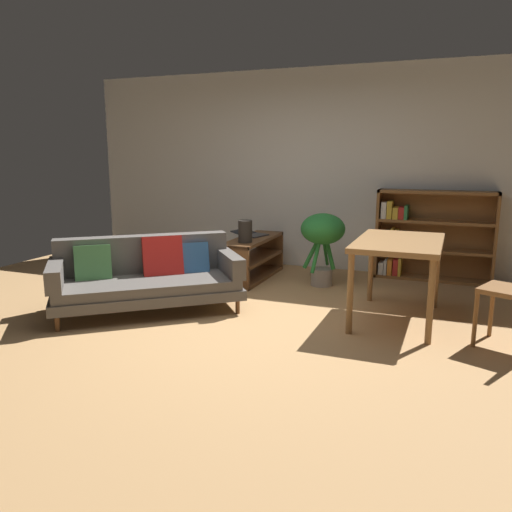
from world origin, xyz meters
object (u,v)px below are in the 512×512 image
media_console (253,258)px  desk_speaker (245,231)px  open_laptop (251,234)px  bookshelf (426,236)px  potted_floor_plant (323,235)px  dining_table (399,249)px  fabric_couch (146,275)px

media_console → desk_speaker: bearing=-83.6°
open_laptop → bookshelf: (2.14, 0.63, 0.01)m
open_laptop → potted_floor_plant: 1.03m
dining_table → fabric_couch: bearing=-166.4°
media_console → potted_floor_plant: size_ratio=1.43×
fabric_couch → potted_floor_plant: (1.44, 1.58, 0.26)m
media_console → open_laptop: open_laptop is taller
fabric_couch → dining_table: (2.43, 0.59, 0.34)m
fabric_couch → desk_speaker: desk_speaker is taller
fabric_couch → dining_table: dining_table is taller
desk_speaker → bookshelf: bearing=29.3°
media_console → bookshelf: bookshelf is taller
potted_floor_plant → dining_table: bearing=-45.2°
potted_floor_plant → bookshelf: 1.40m
open_laptop → dining_table: bearing=-30.8°
fabric_couch → open_laptop: size_ratio=4.19×
open_laptop → desk_speaker: size_ratio=1.75×
open_laptop → fabric_couch: bearing=-103.8°
open_laptop → dining_table: dining_table is taller
fabric_couch → media_console: bearing=72.0°
desk_speaker → bookshelf: (2.01, 1.13, -0.11)m
fabric_couch → desk_speaker: 1.43m
fabric_couch → media_console: size_ratio=1.56×
desk_speaker → potted_floor_plant: 0.93m
media_console → potted_floor_plant: potted_floor_plant is taller
potted_floor_plant → bookshelf: size_ratio=0.62×
open_laptop → desk_speaker: bearing=-75.6°
open_laptop → dining_table: size_ratio=0.39×
desk_speaker → potted_floor_plant: potted_floor_plant is taller
media_console → potted_floor_plant: 0.98m
open_laptop → desk_speaker: (0.13, -0.50, 0.12)m
open_laptop → bookshelf: bookshelf is taller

